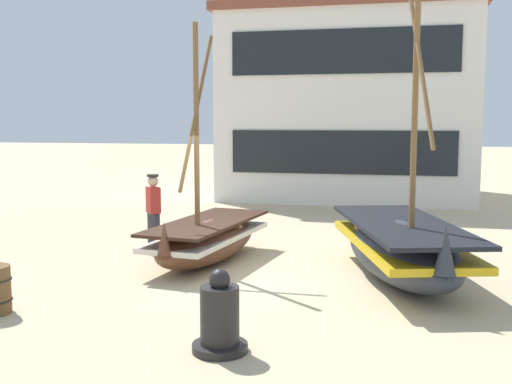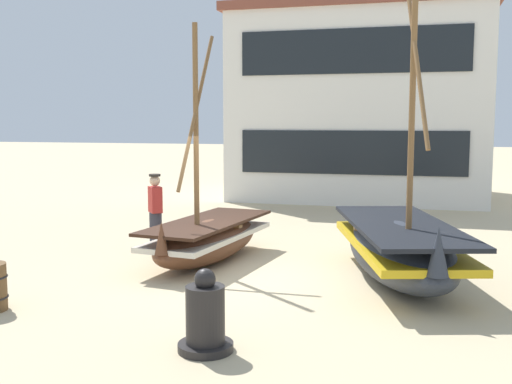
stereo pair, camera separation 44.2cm
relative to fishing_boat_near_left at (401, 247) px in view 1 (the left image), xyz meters
The scene contains 6 objects.
ground_plane 2.87m from the fishing_boat_near_left, behind, with size 120.00×120.00×0.00m, color #CCB78E.
fishing_boat_near_left is the anchor object (origin of this frame).
fishing_boat_centre_large 3.77m from the fishing_boat_near_left, behind, with size 1.74×3.78×4.58m.
fisherman_by_hull 5.12m from the fishing_boat_near_left, 169.81° to the left, with size 0.40×0.42×1.68m.
capstan_winch 4.57m from the fishing_boat_near_left, 118.05° to the right, with size 0.68×0.68×1.02m.
harbor_building_main 12.68m from the fishing_boat_near_left, 98.83° to the left, with size 8.99×6.47×6.73m.
Camera 1 is at (2.68, -10.62, 2.78)m, focal length 43.11 mm.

